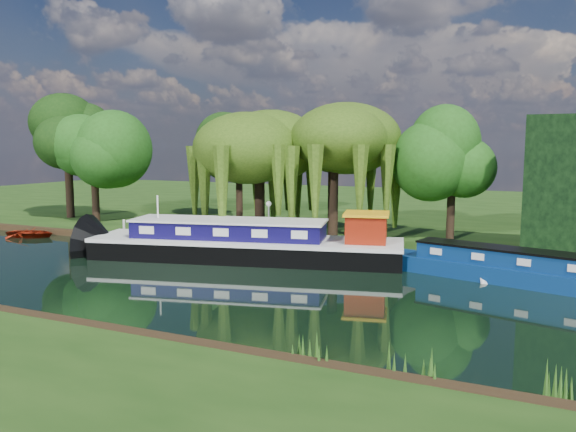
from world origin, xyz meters
The scene contains 15 objects.
ground centered at (0.00, 0.00, 0.00)m, with size 120.00×120.00×0.00m, color black.
far_bank centered at (0.00, 34.00, 0.23)m, with size 120.00×52.00×0.45m, color #1A3A10.
dutch_barge centered at (1.43, 5.86, 0.96)m, with size 18.74×8.20×3.86m.
narrowboat centered at (15.58, 6.36, 0.65)m, with size 12.62×5.10×1.82m.
red_dinghy centered at (-17.07, 6.49, 0.00)m, with size 2.56×3.59×0.74m, color maroon.
white_cruiser centered at (14.33, 6.36, 0.00)m, with size 2.21×2.56×1.35m, color silver.
willow_left centered at (-0.86, 11.83, 6.38)m, with size 6.81×6.81×8.16m.
willow_right centered at (4.07, 13.17, 6.49)m, with size 6.79×6.79×8.27m.
tree_far_left centered at (-16.29, 12.35, 6.43)m, with size 5.43×5.43×8.75m.
tree_far_back centered at (-20.46, 13.67, 7.13)m, with size 5.70×5.70×9.59m.
tree_far_mid centered at (-6.50, 18.92, 6.14)m, with size 5.04×5.04×8.25m.
tree_far_right centered at (11.58, 15.36, 5.70)m, with size 4.66×4.66×7.62m.
lamppost centered at (0.50, 10.50, 2.42)m, with size 0.36×0.36×2.56m.
mooring_posts centered at (-0.50, 8.40, 0.95)m, with size 19.16×0.16×1.00m.
reeds_near centered at (6.87, -7.57, 0.55)m, with size 33.70×1.50×1.10m.
Camera 1 is at (17.08, -22.75, 6.67)m, focal length 35.00 mm.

